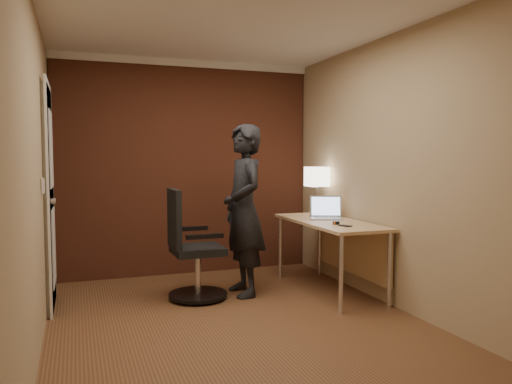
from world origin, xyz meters
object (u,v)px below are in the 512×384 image
mouse (336,222)px  office_chair (191,252)px  desk_lamp (317,177)px  laptop (326,212)px  desk (335,233)px  phone (345,226)px  person (244,210)px

mouse → office_chair: office_chair is taller
desk_lamp → laptop: size_ratio=1.32×
desk → phone: bearing=-106.8°
phone → person: person is taller
laptop → office_chair: (-1.45, 0.00, -0.33)m
person → desk: bearing=77.0°
desk → phone: 0.45m
mouse → desk: bearing=85.4°
desk_lamp → mouse: (-0.21, -0.84, -0.40)m
desk → laptop: (-0.01, 0.19, 0.19)m
office_chair → person: size_ratio=0.62×
desk_lamp → mouse: bearing=-104.4°
desk → mouse: size_ratio=15.00×
desk_lamp → phone: desk_lamp is taller
phone → desk_lamp: bearing=57.6°
laptop → desk_lamp: bearing=77.0°
laptop → person: bearing=179.7°
phone → person: size_ratio=0.07×
desk → office_chair: (-1.47, 0.19, -0.14)m
desk → laptop: bearing=94.0°
laptop → person: (-0.92, 0.00, 0.06)m
desk → desk_lamp: (0.08, 0.59, 0.55)m
desk → person: 0.98m
office_chair → person: 0.66m
desk → office_chair: 1.48m
desk → desk_lamp: desk_lamp is taller
desk → mouse: mouse is taller
laptop → mouse: (-0.12, -0.44, -0.05)m
mouse → desk_lamp: bearing=99.3°
desk → desk_lamp: bearing=82.3°
mouse → person: 0.91m
desk_lamp → office_chair: size_ratio=0.51×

